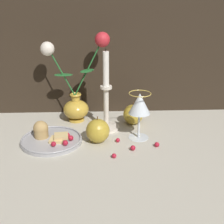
{
  "coord_description": "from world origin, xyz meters",
  "views": [
    {
      "loc": [
        0.03,
        -0.98,
        0.49
      ],
      "look_at": [
        0.07,
        0.01,
        0.1
      ],
      "focal_mm": 50.0,
      "sensor_mm": 36.0,
      "label": 1
    }
  ],
  "objects_px": {
    "plate_with_pastries": "(50,138)",
    "candlestick": "(106,105)",
    "apple_beside_vase": "(133,114)",
    "apple_near_glass": "(98,131)",
    "vase": "(77,92)",
    "wine_glass": "(140,105)"
  },
  "relations": [
    {
      "from": "plate_with_pastries",
      "to": "candlestick",
      "type": "relative_size",
      "value": 0.7
    },
    {
      "from": "apple_beside_vase",
      "to": "candlestick",
      "type": "bearing_deg",
      "value": -158.23
    },
    {
      "from": "apple_beside_vase",
      "to": "apple_near_glass",
      "type": "bearing_deg",
      "value": -132.87
    },
    {
      "from": "vase",
      "to": "wine_glass",
      "type": "bearing_deg",
      "value": -36.12
    },
    {
      "from": "plate_with_pastries",
      "to": "apple_beside_vase",
      "type": "xyz_separation_m",
      "value": [
        0.3,
        0.14,
        0.02
      ]
    },
    {
      "from": "candlestick",
      "to": "vase",
      "type": "bearing_deg",
      "value": 143.6
    },
    {
      "from": "plate_with_pastries",
      "to": "wine_glass",
      "type": "relative_size",
      "value": 1.26
    },
    {
      "from": "vase",
      "to": "plate_with_pastries",
      "type": "distance_m",
      "value": 0.23
    },
    {
      "from": "plate_with_pastries",
      "to": "apple_beside_vase",
      "type": "bearing_deg",
      "value": 25.02
    },
    {
      "from": "wine_glass",
      "to": "candlestick",
      "type": "xyz_separation_m",
      "value": [
        -0.11,
        0.08,
        -0.03
      ]
    },
    {
      "from": "candlestick",
      "to": "plate_with_pastries",
      "type": "bearing_deg",
      "value": -153.31
    },
    {
      "from": "apple_beside_vase",
      "to": "vase",
      "type": "bearing_deg",
      "value": 169.41
    },
    {
      "from": "apple_beside_vase",
      "to": "plate_with_pastries",
      "type": "bearing_deg",
      "value": -154.98
    },
    {
      "from": "candlestick",
      "to": "apple_beside_vase",
      "type": "height_order",
      "value": "candlestick"
    },
    {
      "from": "apple_near_glass",
      "to": "apple_beside_vase",
      "type": "bearing_deg",
      "value": 47.13
    },
    {
      "from": "vase",
      "to": "apple_near_glass",
      "type": "xyz_separation_m",
      "value": [
        0.08,
        -0.19,
        -0.08
      ]
    },
    {
      "from": "vase",
      "to": "wine_glass",
      "type": "relative_size",
      "value": 2.08
    },
    {
      "from": "vase",
      "to": "plate_with_pastries",
      "type": "bearing_deg",
      "value": -115.08
    },
    {
      "from": "apple_beside_vase",
      "to": "apple_near_glass",
      "type": "distance_m",
      "value": 0.2
    },
    {
      "from": "wine_glass",
      "to": "vase",
      "type": "bearing_deg",
      "value": 143.88
    },
    {
      "from": "candlestick",
      "to": "apple_near_glass",
      "type": "distance_m",
      "value": 0.12
    },
    {
      "from": "vase",
      "to": "apple_beside_vase",
      "type": "xyz_separation_m",
      "value": [
        0.22,
        -0.04,
        -0.08
      ]
    }
  ]
}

